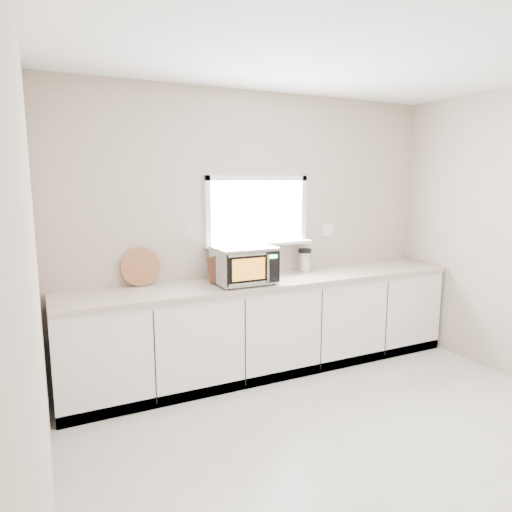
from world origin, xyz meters
TOP-DOWN VIEW (x-y plane):
  - ground at (0.00, 0.00)m, footprint 4.00×4.00m
  - back_wall at (0.00, 2.00)m, footprint 4.00×0.17m
  - cabinets at (0.00, 1.70)m, footprint 3.92×0.60m
  - countertop at (0.00, 1.69)m, footprint 3.92×0.64m
  - microwave at (-0.30, 1.62)m, footprint 0.53×0.44m
  - knife_block at (-0.53, 1.71)m, footprint 0.15×0.25m
  - cutting_board at (-1.18, 1.94)m, footprint 0.34×0.08m
  - coffee_grinder at (0.50, 1.88)m, footprint 0.15×0.15m

SIDE VIEW (x-z plane):
  - ground at x=0.00m, z-range 0.00..0.00m
  - cabinets at x=0.00m, z-range 0.00..0.88m
  - countertop at x=0.00m, z-range 0.88..0.92m
  - coffee_grinder at x=0.50m, z-range 0.92..1.16m
  - knife_block at x=-0.53m, z-range 0.90..1.23m
  - cutting_board at x=-1.18m, z-range 0.92..1.26m
  - microwave at x=-0.30m, z-range 0.93..1.27m
  - back_wall at x=0.00m, z-range 0.01..2.71m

